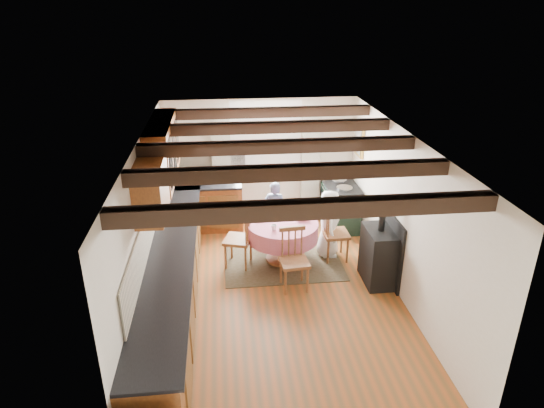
{
  "coord_description": "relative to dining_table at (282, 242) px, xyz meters",
  "views": [
    {
      "loc": [
        -0.74,
        -5.89,
        4.08
      ],
      "look_at": [
        0.0,
        0.8,
        1.15
      ],
      "focal_mm": 31.39,
      "sensor_mm": 36.0,
      "label": 1
    }
  ],
  "objects": [
    {
      "name": "window_pane",
      "position": [
        -0.1,
        1.71,
        1.25
      ],
      "size": [
        1.2,
        0.01,
        1.4
      ],
      "primitive_type": "cube",
      "color": "white",
      "rests_on": "wall_back"
    },
    {
      "name": "chair_left",
      "position": [
        -0.74,
        -0.06,
        0.16
      ],
      "size": [
        0.57,
        0.55,
        1.02
      ],
      "primitive_type": null,
      "rotation": [
        0.0,
        0.0,
        -1.87
      ],
      "color": "brown",
      "rests_on": "floor"
    },
    {
      "name": "beam_d",
      "position": [
        -0.2,
        -0.03,
        1.96
      ],
      "size": [
        3.6,
        0.16,
        0.16
      ],
      "primitive_type": "cube",
      "color": "black",
      "rests_on": "ceiling"
    },
    {
      "name": "splash_back",
      "position": [
        -1.2,
        1.7,
        0.85
      ],
      "size": [
        1.4,
        0.02,
        0.55
      ],
      "primitive_type": "cube",
      "color": "beige",
      "rests_on": "wall_back"
    },
    {
      "name": "worktop_left",
      "position": [
        -1.68,
        -1.03,
        0.55
      ],
      "size": [
        0.64,
        5.3,
        0.04
      ],
      "primitive_type": "cube",
      "color": "black",
      "rests_on": "base_cabinet_left"
    },
    {
      "name": "ceiling",
      "position": [
        -0.2,
        -1.03,
        2.05
      ],
      "size": [
        3.6,
        5.5,
        0.0
      ],
      "primitive_type": "cube",
      "color": "white",
      "rests_on": "ground"
    },
    {
      "name": "aga_range",
      "position": [
        1.27,
        1.18,
        0.08
      ],
      "size": [
        0.61,
        0.94,
        0.87
      ],
      "primitive_type": null,
      "color": "black",
      "rests_on": "floor"
    },
    {
      "name": "canister_tall",
      "position": [
        -1.45,
        1.35,
        0.69
      ],
      "size": [
        0.14,
        0.14,
        0.23
      ],
      "primitive_type": "cylinder",
      "color": "#262628",
      "rests_on": "worktop_back"
    },
    {
      "name": "cast_iron_stove",
      "position": [
        1.38,
        -0.78,
        0.34
      ],
      "size": [
        0.41,
        0.69,
        1.38
      ],
      "primitive_type": null,
      "color": "black",
      "rests_on": "floor"
    },
    {
      "name": "child_far",
      "position": [
        -0.03,
        0.8,
        0.21
      ],
      "size": [
        0.47,
        0.39,
        1.12
      ],
      "primitive_type": "imported",
      "rotation": [
        0.0,
        0.0,
        2.8
      ],
      "color": "#4B5773",
      "rests_on": "floor"
    },
    {
      "name": "wall_left",
      "position": [
        -2.0,
        -1.03,
        0.85
      ],
      "size": [
        0.0,
        5.5,
        2.4
      ],
      "primitive_type": "cube",
      "color": "silver",
      "rests_on": "ground"
    },
    {
      "name": "canister_wide",
      "position": [
        -1.31,
        1.45,
        0.66
      ],
      "size": [
        0.17,
        0.17,
        0.19
      ],
      "primitive_type": "cylinder",
      "color": "#262628",
      "rests_on": "worktop_back"
    },
    {
      "name": "beam_c",
      "position": [
        -0.2,
        -1.03,
        1.96
      ],
      "size": [
        3.6,
        0.16,
        0.16
      ],
      "primitive_type": "cube",
      "color": "black",
      "rests_on": "ceiling"
    },
    {
      "name": "floor",
      "position": [
        -0.2,
        -1.03,
        -0.35
      ],
      "size": [
        3.6,
        5.5,
        0.0
      ],
      "primitive_type": "cube",
      "color": "#A04D1D",
      "rests_on": "ground"
    },
    {
      "name": "wall_plate",
      "position": [
        0.85,
        1.69,
        1.35
      ],
      "size": [
        0.3,
        0.02,
        0.3
      ],
      "primitive_type": "cylinder",
      "rotation": [
        1.57,
        0.0,
        0.0
      ],
      "color": "silver",
      "rests_on": "wall_back"
    },
    {
      "name": "wall_right",
      "position": [
        1.6,
        -1.03,
        0.85
      ],
      "size": [
        0.0,
        5.5,
        2.4
      ],
      "primitive_type": "cube",
      "color": "silver",
      "rests_on": "ground"
    },
    {
      "name": "window_frame",
      "position": [
        -0.1,
        1.71,
        1.25
      ],
      "size": [
        1.34,
        0.03,
        1.54
      ],
      "primitive_type": "cube",
      "color": "white",
      "rests_on": "wall_back"
    },
    {
      "name": "curtain_right",
      "position": [
        0.75,
        1.62,
        0.75
      ],
      "size": [
        0.35,
        0.1,
        2.1
      ],
      "primitive_type": "cube",
      "color": "#9FA881",
      "rests_on": "wall_back"
    },
    {
      "name": "bowl_a",
      "position": [
        0.34,
        0.12,
        0.38
      ],
      "size": [
        0.28,
        0.28,
        0.06
      ],
      "primitive_type": "imported",
      "rotation": [
        0.0,
        0.0,
        2.93
      ],
      "color": "silver",
      "rests_on": "dining_table"
    },
    {
      "name": "wall_back",
      "position": [
        -0.2,
        1.72,
        0.85
      ],
      "size": [
        3.6,
        0.0,
        2.4
      ],
      "primitive_type": "cube",
      "color": "silver",
      "rests_on": "ground"
    },
    {
      "name": "chair_near",
      "position": [
        0.07,
        -0.83,
        0.13
      ],
      "size": [
        0.45,
        0.47,
        0.97
      ],
      "primitive_type": null,
      "rotation": [
        0.0,
        0.0,
        0.09
      ],
      "color": "brown",
      "rests_on": "floor"
    },
    {
      "name": "cup",
      "position": [
        -0.17,
        -0.24,
        0.4
      ],
      "size": [
        0.1,
        0.1,
        0.09
      ],
      "primitive_type": "imported",
      "rotation": [
        0.0,
        0.0,
        4.72
      ],
      "color": "silver",
      "rests_on": "dining_table"
    },
    {
      "name": "base_cabinet_left",
      "position": [
        -1.7,
        -1.03,
        0.09
      ],
      "size": [
        0.6,
        5.3,
        0.88
      ],
      "primitive_type": "cube",
      "color": "#96511E",
      "rests_on": "floor"
    },
    {
      "name": "splash_left",
      "position": [
        -1.98,
        -0.73,
        0.85
      ],
      "size": [
        0.02,
        4.5,
        0.55
      ],
      "primitive_type": "cube",
      "color": "beige",
      "rests_on": "wall_left"
    },
    {
      "name": "base_cabinet_back",
      "position": [
        -1.25,
        1.42,
        0.09
      ],
      "size": [
        1.3,
        0.6,
        0.88
      ],
      "primitive_type": "cube",
      "color": "#96511E",
      "rests_on": "floor"
    },
    {
      "name": "canister_slim",
      "position": [
        -0.9,
        1.45,
        0.7
      ],
      "size": [
        0.09,
        0.09,
        0.25
      ],
      "primitive_type": "cylinder",
      "color": "#262628",
      "rests_on": "worktop_back"
    },
    {
      "name": "curtain_left",
      "position": [
        -0.95,
        1.62,
        0.75
      ],
      "size": [
        0.35,
        0.1,
        2.1
      ],
      "primitive_type": "cube",
      "color": "#9FA881",
      "rests_on": "wall_back"
    },
    {
      "name": "wall_cabinet_solid",
      "position": [
        -1.83,
        -1.33,
        1.55
      ],
      "size": [
        0.34,
        0.9,
        0.7
      ],
      "primitive_type": "cube",
      "color": "#96511E",
      "rests_on": "wall_left"
    },
    {
      "name": "beam_e",
      "position": [
        -0.2,
        0.97,
        1.96
      ],
      "size": [
        3.6,
        0.16,
        0.16
      ],
      "primitive_type": "cube",
      "color": "black",
      "rests_on": "ceiling"
    },
    {
      "name": "chair_right",
      "position": [
        0.89,
        -0.01,
        0.15
      ],
      "size": [
        0.47,
        0.45,
        1.01
      ],
      "primitive_type": null,
      "rotation": [
        0.0,
        0.0,
        1.61
      ],
      "color": "brown",
      "rests_on": "floor"
    },
    {
      "name": "curtain_rod",
      "position": [
        -0.1,
        1.62,
        1.85
      ],
      "size": [
        2.0,
        0.03,
        0.03
      ],
      "primitive_type": "cylinder",
      "rotation": [
        0.0,
        1.57,
        0.0
      ],
      "color": "black",
      "rests_on": "wall_back"
    },
    {
      "name": "child_right",
      "position": [
        0.8,
        0.12,
        0.24
      ],
      "size": [
        0.44,
        0.61,
        1.18
      ],
      "primitive_type": "imported",
      "rotation": [
        0.0,
        0.0,
        1.46
      ],
      "color": "white",
      "rests_on": "floor"
    },
    {
      "name": "bowl_b",
      "position": [
        -0.33,
        0.22,
        0.39
      ],
      "size": [
        0.29,
        0.29,
        0.07
      ],
      "primitive_type": "imported",
      "rotation": [
        0.0,
        0.0,
        1.15
      ],
      "color": "silver",
      "rests_on": "dining_table"
    },
    {
      "name": "wall_front",
      "position": [
        -0.2,
        -3.78,
        0.85
      ],
      "size": [
        3.6,
        0.0,
        2.4
      ],
      "primitive_type": "cube",
      "color": "silver",
      "rests_on": "ground"
    },
    {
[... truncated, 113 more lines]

